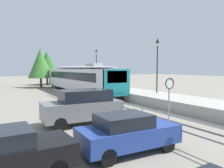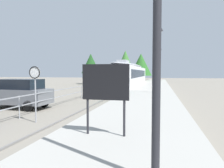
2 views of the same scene
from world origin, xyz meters
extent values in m
plane|color=gray|center=(-3.00, 22.00, 0.00)|extent=(160.00, 160.00, 0.00)
cube|color=gray|center=(0.00, 22.00, 0.03)|extent=(3.20, 60.00, 0.06)
cube|color=slate|center=(-0.72, 22.00, 0.10)|extent=(0.08, 60.00, 0.08)
cube|color=slate|center=(0.72, 22.00, 0.10)|extent=(0.08, 60.00, 0.08)
cube|color=silver|center=(0.00, 30.30, 1.96)|extent=(2.80, 20.37, 2.55)
cube|color=#19757F|center=(0.00, 20.21, 1.96)|extent=(2.80, 0.24, 2.55)
cube|color=black|center=(0.00, 20.13, 2.53)|extent=(2.13, 0.08, 1.12)
cube|color=black|center=(0.00, 30.30, 2.37)|extent=(2.82, 17.11, 0.92)
ellipsoid|color=#A8AAAF|center=(0.00, 30.30, 3.42)|extent=(2.69, 19.56, 0.44)
cube|color=#A8AAAF|center=(0.00, 25.20, 3.70)|extent=(1.10, 2.20, 0.36)
cube|color=#EAE5C6|center=(0.00, 20.14, 0.97)|extent=(1.00, 0.10, 0.20)
cube|color=black|center=(0.00, 22.51, 0.42)|extent=(2.24, 3.20, 0.55)
cube|color=black|center=(0.00, 38.08, 0.42)|extent=(2.24, 3.20, 0.55)
cube|color=#A8A59E|center=(3.25, 22.00, 0.45)|extent=(3.90, 60.00, 0.90)
cylinder|color=#232328|center=(4.02, 5.44, 3.20)|extent=(0.12, 0.12, 4.60)
cylinder|color=#232328|center=(4.02, 19.25, 3.20)|extent=(0.12, 0.12, 4.60)
pyramid|color=#232328|center=(4.02, 19.25, 6.00)|extent=(0.34, 0.34, 0.50)
sphere|color=silver|center=(4.02, 19.25, 5.68)|extent=(0.24, 0.24, 0.24)
cylinder|color=#232328|center=(4.02, 33.05, 3.20)|extent=(0.12, 0.12, 4.60)
pyramid|color=#232328|center=(4.02, 33.05, 6.00)|extent=(0.34, 0.34, 0.50)
sphere|color=silver|center=(4.02, 33.05, 5.68)|extent=(0.24, 0.24, 0.24)
cylinder|color=#232328|center=(2.26, 7.45, 1.35)|extent=(0.06, 0.06, 0.90)
cylinder|color=#232328|center=(3.22, 7.45, 1.35)|extent=(0.06, 0.06, 0.90)
cube|color=black|center=(2.74, 7.45, 2.25)|extent=(1.20, 0.08, 0.90)
cylinder|color=#9EA0A5|center=(-1.94, 11.46, 1.10)|extent=(0.07, 0.07, 2.20)
cylinder|color=white|center=(-1.94, 11.44, 2.50)|extent=(0.60, 0.03, 0.60)
torus|color=black|center=(-1.94, 11.43, 2.50)|extent=(0.61, 0.05, 0.61)
cube|color=#9EA0A5|center=(-3.30, 12.00, 1.20)|extent=(0.05, 36.00, 0.05)
cube|color=#9EA0A5|center=(-3.30, 12.00, 0.69)|extent=(0.05, 36.00, 0.05)
cylinder|color=#9EA0A5|center=(-3.30, 12.00, 0.62)|extent=(0.06, 0.06, 1.25)
cylinder|color=#9EA0A5|center=(-3.30, 21.00, 0.62)|extent=(0.06, 0.06, 1.25)
cylinder|color=#9EA0A5|center=(-3.30, 30.00, 0.62)|extent=(0.06, 0.06, 1.25)
cube|color=slate|center=(-5.60, 14.83, 0.86)|extent=(4.66, 2.05, 1.00)
cube|color=black|center=(-5.40, 14.82, 1.70)|extent=(2.95, 1.77, 0.68)
cylinder|color=black|center=(-7.09, 15.71, 0.36)|extent=(0.73, 0.26, 0.72)
cylinder|color=black|center=(-4.11, 13.95, 0.36)|extent=(0.73, 0.26, 0.72)
cylinder|color=black|center=(-4.05, 15.61, 0.36)|extent=(0.73, 0.26, 0.72)
cylinder|color=brown|center=(-10.71, 45.08, 1.18)|extent=(0.36, 0.36, 2.37)
cone|color=#1E4C1E|center=(-10.71, 45.08, 4.49)|extent=(4.06, 4.06, 4.24)
cylinder|color=brown|center=(-0.06, 47.59, 0.93)|extent=(0.36, 0.36, 1.86)
cone|color=#286023|center=(-0.06, 47.59, 4.26)|extent=(4.78, 4.78, 4.81)
cylinder|color=brown|center=(-2.50, 41.64, 0.84)|extent=(0.36, 0.36, 1.67)
cone|color=#38702D|center=(-2.50, 41.64, 4.22)|extent=(4.22, 4.22, 5.09)
camera|label=1|loc=(-10.35, 2.86, 3.30)|focal=34.95mm
camera|label=2|loc=(4.08, 2.48, 2.49)|focal=32.92mm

